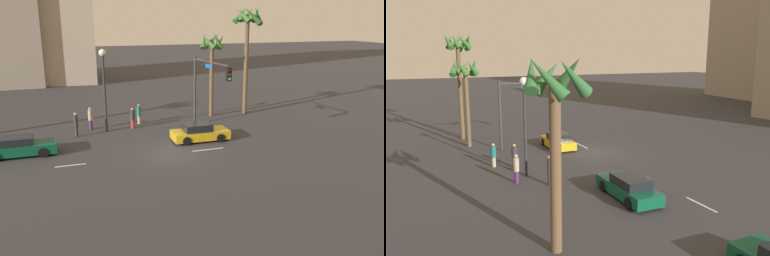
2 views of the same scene
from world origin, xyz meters
The scene contains 15 objects.
ground_plane centered at (0.00, 0.00, 0.00)m, with size 220.00×220.00×0.00m, color #333338.
lane_stripe_1 centered at (-12.28, 0.00, 0.01)m, with size 2.29×0.14×0.01m, color silver.
lane_stripe_2 centered at (-6.72, 0.00, 0.01)m, with size 1.86×0.14×0.01m, color silver.
lane_stripe_3 centered at (2.43, 0.00, 0.01)m, with size 2.30×0.14×0.01m, color silver.
car_0 centered at (2.61, 2.20, 0.61)m, with size 4.23×2.00×1.32m.
car_2 centered at (-9.77, 3.00, 0.61)m, with size 4.65×1.91×1.31m.
traffic_signal centered at (4.11, 4.72, 4.00)m, with size 0.80×5.91×5.79m.
streetlamp centered at (-3.55, 7.00, 4.54)m, with size 0.56×0.56×6.53m.
pedestrian_0 centered at (-5.93, 6.25, 1.02)m, with size 0.36×0.36×1.90m.
pedestrian_1 centered at (-1.40, 7.18, 0.90)m, with size 0.53×0.53×1.73m.
pedestrian_2 centered at (-0.59, 8.48, 0.90)m, with size 0.50×0.50×1.72m.
pedestrian_3 centered at (-4.69, 7.98, 0.99)m, with size 0.38×0.38×1.86m.
palm_tree_0 centered at (6.38, 9.08, 5.91)m, with size 2.46×2.64×7.70m.
palm_tree_1 centered at (9.82, 8.98, 7.81)m, with size 2.88×2.92×9.90m.
palm_tree_2 centered at (-13.54, 8.91, 5.83)m, with size 2.65×2.74×7.99m.
Camera 2 is at (-26.70, 14.13, 7.92)m, focal length 35.27 mm.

